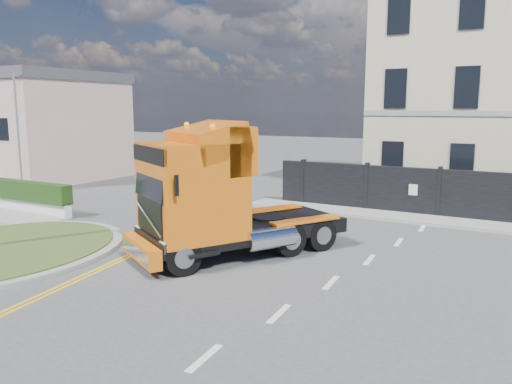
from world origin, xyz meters
The scene contains 7 objects.
ground centered at (0.00, 0.00, 0.00)m, with size 120.00×120.00×0.00m, color #424244.
hedge_wall centered at (-13.00, 1.50, 0.74)m, with size 8.00×0.55×1.35m.
seaside_bldg_pink centered at (-20.00, 9.00, 3.00)m, with size 8.00×8.00×6.00m, color #CBA29F.
hoarding_fence centered at (6.55, 9.00, 1.00)m, with size 18.80×0.25×2.00m.
pavement_far centered at (6.00, 8.10, 0.06)m, with size 20.00×1.60×0.12m, color gray.
truck centered at (-0.94, -0.04, 1.76)m, with size 5.37×6.88×3.92m.
lamppost_slim centered at (-16.00, 4.50, 3.69)m, with size 0.26×0.51×6.24m.
Camera 1 is at (7.23, -12.00, 4.42)m, focal length 35.00 mm.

